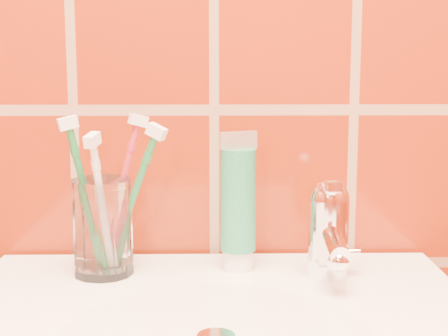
{
  "coord_description": "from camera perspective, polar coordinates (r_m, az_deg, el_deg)",
  "views": [
    {
      "loc": [
        -0.0,
        0.31,
        1.12
      ],
      "look_at": [
        0.01,
        1.08,
        0.98
      ],
      "focal_mm": 55.0,
      "sensor_mm": 36.0,
      "label": 1
    }
  ],
  "objects": [
    {
      "name": "toothbrush_0",
      "position": [
        0.81,
        -10.1,
        -3.25
      ],
      "size": [
        0.06,
        0.1,
        0.19
      ],
      "primitive_type": null,
      "rotation": [
        0.22,
        0.0,
        -0.31
      ],
      "color": "silver",
      "rests_on": "glass_tumbler"
    },
    {
      "name": "toothbrush_3",
      "position": [
        0.82,
        -11.29,
        -2.57
      ],
      "size": [
        0.1,
        0.09,
        0.2
      ],
      "primitive_type": null,
      "rotation": [
        0.21,
        0.0,
        -1.18
      ],
      "color": "#1D6E34",
      "rests_on": "glass_tumbler"
    },
    {
      "name": "glass_tumbler",
      "position": [
        0.84,
        -10.06,
        -4.86
      ],
      "size": [
        0.08,
        0.08,
        0.12
      ],
      "primitive_type": "cylinder",
      "rotation": [
        0.0,
        0.0,
        0.09
      ],
      "color": "white",
      "rests_on": "pedestal_sink"
    },
    {
      "name": "toothbrush_2",
      "position": [
        0.82,
        -7.69,
        -2.78
      ],
      "size": [
        0.15,
        0.13,
        0.2
      ],
      "primitive_type": null,
      "rotation": [
        0.4,
        0.0,
        1.13
      ],
      "color": "#1D6F37",
      "rests_on": "glass_tumbler"
    },
    {
      "name": "toothpaste_tube",
      "position": [
        0.84,
        1.18,
        -3.18
      ],
      "size": [
        0.05,
        0.04,
        0.17
      ],
      "rotation": [
        0.0,
        0.0,
        0.39
      ],
      "color": "white",
      "rests_on": "pedestal_sink"
    },
    {
      "name": "toothbrush_1",
      "position": [
        0.85,
        -8.64,
        -2.14
      ],
      "size": [
        0.12,
        0.1,
        0.2
      ],
      "primitive_type": null,
      "rotation": [
        0.28,
        0.0,
        1.98
      ],
      "color": "#A32330",
      "rests_on": "glass_tumbler"
    },
    {
      "name": "faucet",
      "position": [
        0.82,
        8.72,
        -4.78
      ],
      "size": [
        0.05,
        0.11,
        0.12
      ],
      "color": "white",
      "rests_on": "pedestal_sink"
    }
  ]
}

